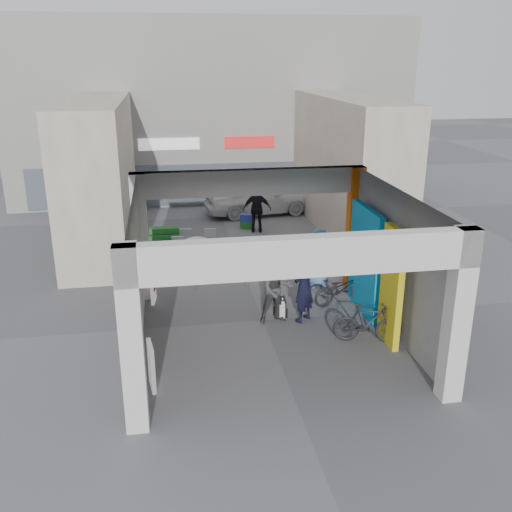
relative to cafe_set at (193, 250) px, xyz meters
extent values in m
plane|color=#5A5A60|center=(1.48, -4.97, -0.32)|extent=(90.00, 90.00, 0.00)
cube|color=beige|center=(-1.52, -8.97, 1.43)|extent=(0.40, 0.40, 3.50)
cube|color=beige|center=(-1.52, -2.97, 1.43)|extent=(0.40, 0.40, 3.50)
cube|color=beige|center=(4.48, -8.97, 1.43)|extent=(0.40, 0.40, 3.50)
cube|color=orange|center=(4.48, -2.97, 1.43)|extent=(0.40, 0.40, 3.50)
plane|color=beige|center=(-1.52, -5.97, 1.43)|extent=(0.00, 6.40, 6.40)
plane|color=#A0A0A6|center=(4.48, -5.97, 1.43)|extent=(0.00, 6.40, 6.40)
cube|color=#0D90D6|center=(4.18, -4.77, 1.08)|extent=(0.15, 2.00, 2.80)
cube|color=gold|center=(4.18, -6.57, 1.08)|extent=(0.15, 1.00, 2.80)
plane|color=beige|center=(1.48, -5.97, 3.18)|extent=(6.40, 6.40, 0.00)
cube|color=beige|center=(1.48, -2.92, 2.83)|extent=(6.40, 0.30, 0.70)
cube|color=beige|center=(1.48, -9.02, 2.83)|extent=(6.40, 0.30, 0.70)
cube|color=white|center=(1.48, -2.75, 2.78)|extent=(4.20, 0.05, 0.55)
cube|color=white|center=(1.48, 9.03, 3.68)|extent=(18.00, 4.00, 8.00)
cube|color=#515966|center=(1.48, 6.98, 0.68)|extent=(16.20, 0.06, 1.80)
cube|color=white|center=(-0.52, 6.99, 2.48)|extent=(2.60, 0.06, 0.50)
cube|color=red|center=(2.98, 6.99, 2.48)|extent=(2.20, 0.06, 0.50)
cube|color=beige|center=(-3.02, 2.53, 2.18)|extent=(2.00, 9.00, 5.00)
cube|color=beige|center=(5.98, 2.53, 2.18)|extent=(2.00, 9.00, 5.00)
cylinder|color=gray|center=(-0.09, -2.72, 0.13)|extent=(0.09, 0.09, 0.90)
cylinder|color=gray|center=(1.42, -2.60, 0.15)|extent=(0.09, 0.09, 0.94)
cylinder|color=gray|center=(3.14, -2.56, 0.13)|extent=(0.09, 0.09, 0.91)
cube|color=white|center=(-1.27, -7.68, 0.18)|extent=(0.16, 0.56, 1.00)
cube|color=red|center=(-1.23, -7.68, 0.23)|extent=(0.09, 0.39, 0.40)
cube|color=white|center=(-1.27, -3.31, 0.18)|extent=(0.14, 0.56, 1.00)
cube|color=red|center=(-1.23, -3.31, 0.23)|extent=(0.08, 0.39, 0.40)
cylinder|color=#A0A0A4|center=(0.12, -0.28, 0.04)|extent=(0.06, 0.06, 0.73)
cylinder|color=#A0A0A4|center=(0.12, -0.28, -0.31)|extent=(0.45, 0.45, 0.02)
cylinder|color=#A0A0A4|center=(0.12, -0.28, 0.41)|extent=(0.71, 0.71, 0.05)
cube|color=#A0A0A4|center=(-0.49, -0.49, -0.09)|extent=(0.38, 0.38, 0.46)
cube|color=#A0A0A4|center=(-0.49, -0.31, 0.36)|extent=(0.38, 0.05, 0.46)
cube|color=#A0A0A4|center=(0.62, 0.22, -0.09)|extent=(0.38, 0.38, 0.46)
cube|color=#A0A0A4|center=(0.62, 0.40, 0.36)|extent=(0.38, 0.05, 0.46)
cube|color=#A0A0A4|center=(-0.19, 0.32, -0.09)|extent=(0.38, 0.38, 0.46)
cube|color=#A0A0A4|center=(-0.19, 0.50, 0.36)|extent=(0.38, 0.05, 0.46)
cube|color=black|center=(-0.90, 0.96, -0.17)|extent=(1.22, 0.61, 0.31)
cube|color=#1C5D1A|center=(-0.90, 0.81, -0.02)|extent=(1.02, 0.36, 0.18)
cube|color=#1C5D1A|center=(-0.90, 0.96, 0.19)|extent=(1.02, 0.36, 0.18)
cube|color=#1C5D1A|center=(-0.90, 1.12, 0.39)|extent=(1.02, 0.36, 0.18)
cube|color=#1C5D1A|center=(2.30, 3.30, -0.18)|extent=(0.55, 0.50, 0.28)
cube|color=navy|center=(2.30, 3.30, 0.10)|extent=(0.55, 0.50, 0.28)
cube|color=black|center=(1.98, -4.79, -0.20)|extent=(0.24, 0.32, 0.24)
cube|color=black|center=(1.98, -4.92, -0.02)|extent=(0.19, 0.16, 0.36)
cube|color=silver|center=(1.98, -5.02, -0.06)|extent=(0.15, 0.03, 0.34)
cylinder|color=silver|center=(1.92, -5.00, -0.18)|extent=(0.04, 0.04, 0.28)
cylinder|color=silver|center=(2.03, -5.00, -0.18)|extent=(0.04, 0.04, 0.28)
sphere|color=black|center=(1.98, -4.94, 0.20)|extent=(0.19, 0.19, 0.19)
cube|color=silver|center=(1.98, -5.05, 0.18)|extent=(0.08, 0.12, 0.06)
cone|color=black|center=(1.93, -4.90, 0.29)|extent=(0.07, 0.07, 0.08)
cone|color=black|center=(2.03, -4.90, 0.29)|extent=(0.07, 0.07, 0.08)
imported|color=black|center=(2.49, -5.13, 0.60)|extent=(0.80, 0.78, 1.85)
imported|color=#3B3B3D|center=(1.81, -5.09, 0.57)|extent=(0.95, 0.80, 1.77)
imported|color=#587CAB|center=(3.48, -2.91, 0.55)|extent=(0.91, 0.65, 1.75)
imported|color=black|center=(2.61, 2.70, 0.58)|extent=(1.12, 0.63, 1.80)
imported|color=black|center=(3.78, -4.27, 0.13)|extent=(1.80, 1.02, 0.90)
imported|color=black|center=(3.70, -6.49, 0.16)|extent=(1.67, 0.86, 0.97)
imported|color=silver|center=(3.06, 5.29, 0.44)|extent=(4.62, 2.31, 1.51)
camera|label=1|loc=(-0.82, -17.93, 6.06)|focal=40.00mm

